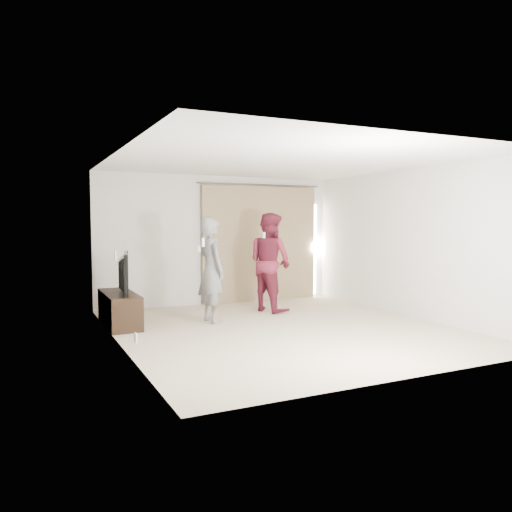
# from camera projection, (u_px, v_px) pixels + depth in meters

# --- Properties ---
(floor) EXTENTS (5.50, 5.50, 0.00)m
(floor) POSITION_uv_depth(u_px,v_px,m) (284.00, 329.00, 7.79)
(floor) COLOR #CAB298
(floor) RESTS_ON ground
(wall_back) EXTENTS (5.00, 0.04, 2.60)m
(wall_back) POSITION_uv_depth(u_px,v_px,m) (219.00, 240.00, 10.18)
(wall_back) COLOR silver
(wall_back) RESTS_ON ground
(wall_left) EXTENTS (0.04, 5.50, 2.60)m
(wall_left) POSITION_uv_depth(u_px,v_px,m) (119.00, 250.00, 6.63)
(wall_left) COLOR silver
(wall_left) RESTS_ON ground
(ceiling) EXTENTS (5.00, 5.50, 0.01)m
(ceiling) POSITION_uv_depth(u_px,v_px,m) (284.00, 161.00, 7.61)
(ceiling) COLOR silver
(ceiling) RESTS_ON wall_back
(curtain) EXTENTS (2.80, 0.11, 2.46)m
(curtain) POSITION_uv_depth(u_px,v_px,m) (261.00, 244.00, 10.51)
(curtain) COLOR #8C7755
(curtain) RESTS_ON ground
(tv_console) EXTENTS (0.48, 1.38, 0.53)m
(tv_console) POSITION_uv_depth(u_px,v_px,m) (120.00, 309.00, 8.03)
(tv_console) COLOR black
(tv_console) RESTS_ON ground
(tv) EXTENTS (0.36, 1.13, 0.65)m
(tv) POSITION_uv_depth(u_px,v_px,m) (119.00, 273.00, 7.99)
(tv) COLOR black
(tv) RESTS_ON tv_console
(scratching_post) EXTENTS (0.33, 0.33, 0.44)m
(scratching_post) POSITION_uv_depth(u_px,v_px,m) (124.00, 308.00, 8.59)
(scratching_post) COLOR tan
(scratching_post) RESTS_ON ground
(person_man) EXTENTS (0.48, 0.68, 1.75)m
(person_man) POSITION_uv_depth(u_px,v_px,m) (211.00, 270.00, 8.27)
(person_man) COLOR slate
(person_man) RESTS_ON ground
(person_woman) EXTENTS (0.92, 1.05, 1.84)m
(person_woman) POSITION_uv_depth(u_px,v_px,m) (270.00, 262.00, 9.29)
(person_woman) COLOR maroon
(person_woman) RESTS_ON ground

